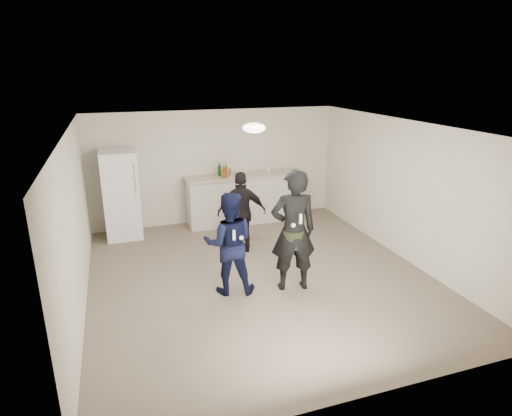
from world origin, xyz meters
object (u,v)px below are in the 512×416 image
object	(u,v)px
spectator	(242,212)
shaker	(230,172)
man	(229,243)
fridge	(121,195)
woman	(293,231)
counter	(246,199)

from	to	relation	value
spectator	shaker	bearing A→B (deg)	-85.48
man	spectator	size ratio (longest dim) A/B	1.04
shaker	man	bearing A→B (deg)	-105.61
shaker	man	world-z (taller)	man
fridge	woman	size ratio (longest dim) A/B	0.93
counter	spectator	size ratio (longest dim) A/B	1.67
man	spectator	distance (m)	1.56
counter	man	xyz separation A→B (m)	(-1.19, -2.99, 0.28)
shaker	man	distance (m)	3.16
man	spectator	xyz separation A→B (m)	(0.63, 1.43, -0.03)
man	shaker	bearing A→B (deg)	-91.34
fridge	spectator	world-z (taller)	fridge
fridge	shaker	distance (m)	2.34
shaker	fridge	bearing A→B (deg)	-177.45
counter	fridge	bearing A→B (deg)	-178.49
fridge	man	xyz separation A→B (m)	(1.47, -2.92, -0.09)
fridge	woman	distance (m)	3.97
woman	spectator	distance (m)	1.68
shaker	spectator	distance (m)	1.66
counter	shaker	world-z (taller)	shaker
fridge	woman	bearing A→B (deg)	-52.04
woman	shaker	bearing A→B (deg)	-78.57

